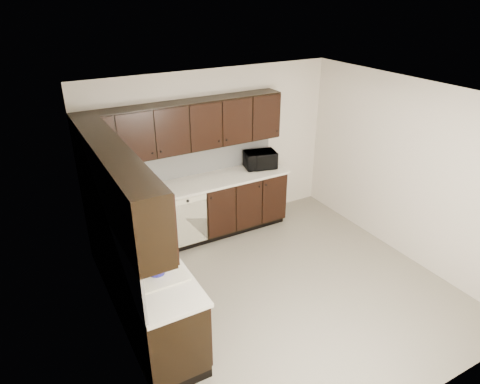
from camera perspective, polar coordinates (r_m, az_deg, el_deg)
name	(u,v)px	position (r m, az deg, el deg)	size (l,w,h in m)	color
floor	(283,289)	(5.72, 5.71, -12.72)	(4.00, 4.00, 0.00)	gray
ceiling	(293,97)	(4.61, 7.08, 12.42)	(4.00, 4.00, 0.00)	white
wall_back	(213,151)	(6.63, -3.64, 5.41)	(4.00, 0.02, 2.50)	beige
wall_left	(117,250)	(4.34, -16.09, -7.39)	(0.02, 4.00, 2.50)	beige
wall_right	(407,171)	(6.33, 21.36, 2.62)	(0.02, 4.00, 2.50)	beige
wall_front	(430,303)	(3.87, 23.98, -13.37)	(4.00, 0.02, 2.50)	beige
lower_cabinets	(176,242)	(5.91, -8.47, -6.60)	(3.00, 2.80, 0.90)	black
countertop	(174,209)	(5.65, -8.81, -2.28)	(3.03, 2.83, 0.04)	#EDE5CF
backsplash	(151,189)	(5.66, -11.73, 0.46)	(3.00, 2.80, 0.48)	silver
upper_cabinets	(159,147)	(5.37, -10.73, 5.96)	(3.00, 2.80, 0.70)	black
dishwasher	(188,219)	(6.17, -6.93, -3.54)	(0.58, 0.04, 0.78)	beige
sink	(152,272)	(4.59, -11.59, -10.38)	(0.54, 0.82, 0.42)	beige
microwave	(260,160)	(6.78, 2.70, 4.32)	(0.48, 0.33, 0.27)	black
soap_bottle_a	(153,241)	(4.79, -11.52, -6.42)	(0.09, 0.09, 0.19)	gray
soap_bottle_b	(139,256)	(4.55, -13.28, -8.29)	(0.09, 0.09, 0.23)	gray
toaster_oven	(104,195)	(5.98, -17.70, -0.32)	(0.32, 0.24, 0.20)	#A8A8AB
storage_bin	(148,247)	(4.74, -12.22, -7.13)	(0.42, 0.31, 0.16)	silver
blue_pitcher	(156,264)	(4.37, -11.11, -9.47)	(0.16, 0.16, 0.25)	#151097
teal_tumbler	(139,216)	(5.28, -13.32, -3.17)	(0.10, 0.10, 0.23)	#0C7E8A
paper_towel_roll	(128,200)	(5.66, -14.73, -0.98)	(0.13, 0.13, 0.28)	silver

